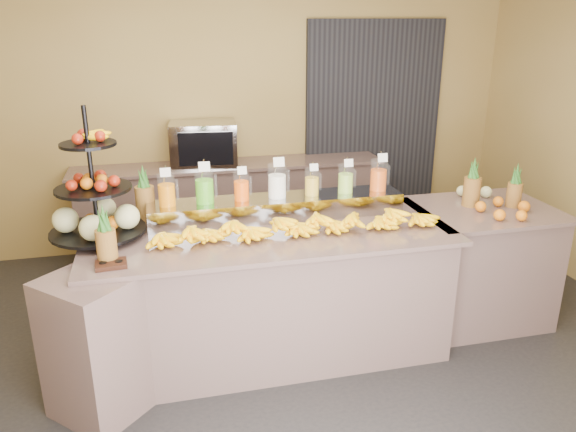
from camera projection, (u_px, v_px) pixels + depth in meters
name	position (u px, v px, depth m)	size (l,w,h in m)	color
ground	(281.00, 372.00, 3.87)	(6.00, 6.00, 0.00)	black
room_envelope	(280.00, 82.00, 4.00)	(6.04, 5.02, 2.82)	olive
buffet_counter	(256.00, 297.00, 3.93)	(2.75, 1.25, 0.93)	#A27B75
right_counter	(477.00, 263.00, 4.46)	(1.08, 0.88, 0.93)	#A27B75
back_ledge	(231.00, 207.00, 5.77)	(3.10, 0.55, 0.93)	#A27B75
pitcher_tray	(277.00, 207.00, 4.09)	(1.85, 0.30, 0.15)	gray
juice_pitcher_orange_a	(167.00, 192.00, 3.86)	(0.12, 0.13, 0.29)	silver
juice_pitcher_green	(204.00, 188.00, 3.91)	(0.13, 0.14, 0.32)	silver
juice_pitcher_orange_b	(241.00, 188.00, 3.98)	(0.11, 0.12, 0.27)	silver
juice_pitcher_milk	(277.00, 183.00, 4.03)	(0.13, 0.14, 0.32)	silver
juice_pitcher_lemon	(312.00, 184.00, 4.09)	(0.11, 0.11, 0.26)	silver
juice_pitcher_lime	(346.00, 180.00, 4.15)	(0.11, 0.12, 0.28)	silver
juice_pitcher_orange_c	(378.00, 177.00, 4.21)	(0.13, 0.13, 0.31)	silver
banana_heap	(294.00, 222.00, 3.79)	(1.99, 0.18, 0.16)	yellow
fruit_stand	(102.00, 205.00, 3.66)	(0.67, 0.67, 0.87)	black
condiment_caddy	(111.00, 264.00, 3.29)	(0.18, 0.13, 0.03)	black
pineapple_left_a	(106.00, 241.00, 3.32)	(0.12, 0.12, 0.36)	brown
pineapple_left_b	(145.00, 200.00, 4.00)	(0.14, 0.14, 0.41)	brown
right_fruit_pile	(497.00, 201.00, 4.24)	(0.43, 0.41, 0.23)	brown
oven_warmer	(203.00, 144.00, 5.49)	(0.64, 0.45, 0.42)	gray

